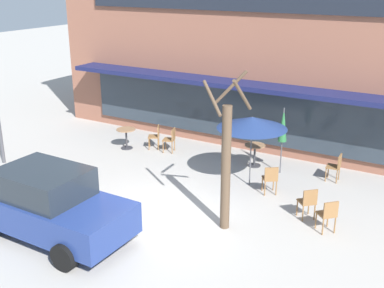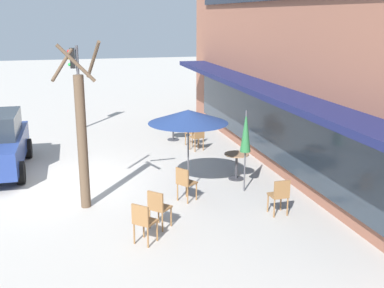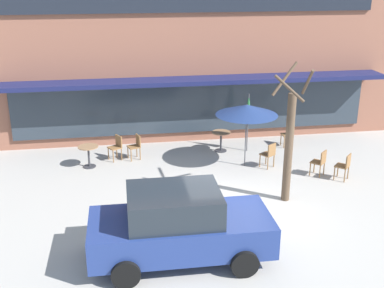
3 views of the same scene
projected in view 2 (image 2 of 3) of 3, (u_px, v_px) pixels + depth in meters
The scene contains 13 objects.
ground_plane at pixel (69, 183), 13.48m from camera, with size 80.00×80.00×0.00m, color #ADA8A0.
cafe_table_near_wall at pixel (173, 127), 18.03m from camera, with size 0.70×0.70×0.76m.
cafe_table_streetside at pixel (236, 162), 13.71m from camera, with size 0.70×0.70×0.76m.
patio_umbrella_green_folded at pixel (188, 116), 12.47m from camera, with size 2.10×2.10×2.20m.
patio_umbrella_cream_folded at pixel (246, 132), 12.49m from camera, with size 0.28×0.28×2.20m.
cafe_chair_0 at pixel (280, 194), 11.22m from camera, with size 0.42×0.42×0.89m.
cafe_chair_1 at pixel (194, 131), 17.27m from camera, with size 0.55×0.55×0.89m.
cafe_chair_2 at pixel (158, 206), 10.50m from camera, with size 0.57×0.57×0.89m.
cafe_chair_3 at pixel (185, 181), 12.07m from camera, with size 0.56×0.56×0.89m.
cafe_chair_4 at pixel (198, 136), 16.62m from camera, with size 0.50×0.50×0.89m.
cafe_chair_5 at pixel (143, 220), 9.79m from camera, with size 0.57×0.57×0.89m.
street_tree at pixel (82, 135), 11.39m from camera, with size 1.09×1.16×4.02m.
traffic_light_pole at pixel (75, 73), 19.35m from camera, with size 0.26×0.44×3.40m.
Camera 2 is at (13.19, 0.14, 4.57)m, focal length 45.00 mm.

